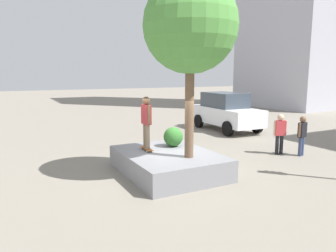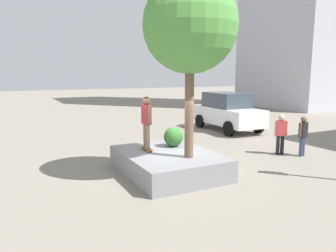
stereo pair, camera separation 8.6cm
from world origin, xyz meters
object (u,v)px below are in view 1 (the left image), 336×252
at_px(skateboard, 147,149).
at_px(plaza_tree, 190,26).
at_px(bystander_watching, 280,131).
at_px(police_car, 226,111).
at_px(pedestrian_crossing, 302,133).
at_px(planter_ledge, 168,163).
at_px(skateboarder, 146,119).

bearing_deg(skateboard, plaza_tree, 29.89).
distance_m(plaza_tree, bystander_watching, 6.28).
bearing_deg(bystander_watching, police_car, 164.03).
bearing_deg(pedestrian_crossing, planter_ledge, -94.87).
distance_m(skateboarder, police_car, 9.06).
bearing_deg(police_car, skateboard, -55.15).
height_order(skateboarder, bystander_watching, skateboarder).
bearing_deg(skateboarder, skateboard, 180.00).
distance_m(plaza_tree, skateboard, 4.27).
xyz_separation_m(skateboard, skateboarder, (0.00, 0.00, 1.04)).
bearing_deg(bystander_watching, planter_ledge, -88.88).
distance_m(planter_ledge, skateboard, 0.90).
height_order(plaza_tree, pedestrian_crossing, plaza_tree).
height_order(plaza_tree, skateboarder, plaza_tree).
distance_m(skateboard, skateboarder, 1.04).
xyz_separation_m(planter_ledge, plaza_tree, (0.83, 0.32, 4.35)).
xyz_separation_m(planter_ledge, skateboarder, (-0.61, -0.51, 1.46)).
bearing_deg(skateboard, bystander_watching, 84.95).
xyz_separation_m(skateboard, bystander_watching, (0.51, 5.79, 0.20)).
relative_size(skateboarder, bystander_watching, 1.06).
bearing_deg(plaza_tree, planter_ledge, -159.09).
relative_size(plaza_tree, pedestrian_crossing, 3.33).
bearing_deg(plaza_tree, skateboard, -150.11).
xyz_separation_m(skateboarder, bystander_watching, (0.51, 5.79, -0.84)).
bearing_deg(planter_ledge, police_car, 129.93).
xyz_separation_m(plaza_tree, pedestrian_crossing, (-0.33, 5.56, -3.76)).
bearing_deg(pedestrian_crossing, skateboard, -99.90).
xyz_separation_m(plaza_tree, skateboarder, (-1.44, -0.83, -2.89)).
distance_m(plaza_tree, pedestrian_crossing, 6.72).
height_order(planter_ledge, bystander_watching, bystander_watching).
height_order(planter_ledge, skateboard, skateboard).
height_order(skateboard, skateboarder, skateboarder).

